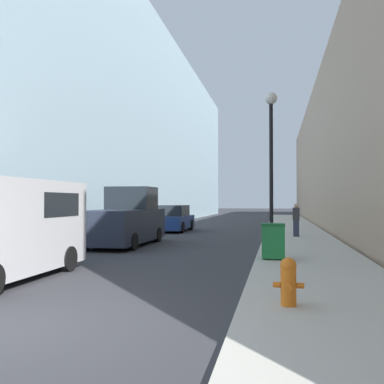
{
  "coord_description": "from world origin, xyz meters",
  "views": [
    {
      "loc": [
        3.9,
        -5.17,
        1.8
      ],
      "look_at": [
        -0.39,
        16.41,
        2.27
      ],
      "focal_mm": 40.0,
      "sensor_mm": 36.0,
      "label": 1
    }
  ],
  "objects": [
    {
      "name": "lamppost",
      "position": [
        3.71,
        9.67,
        3.57
      ],
      "size": [
        0.42,
        0.42,
        5.4
      ],
      "color": "black",
      "rests_on": "sidewalk_right"
    },
    {
      "name": "building_left_glass",
      "position": [
        -10.42,
        26.0,
        7.6
      ],
      "size": [
        12.0,
        60.0,
        15.19
      ],
      "color": "#99B7C6",
      "rests_on": "ground"
    },
    {
      "name": "white_van",
      "position": [
        -2.21,
        3.56,
        1.26
      ],
      "size": [
        1.91,
        4.9,
        2.29
      ],
      "color": "silver",
      "rests_on": "ground"
    },
    {
      "name": "pedestrian_on_sidewalk",
      "position": [
        4.78,
        15.53,
        0.92
      ],
      "size": [
        0.32,
        0.21,
        1.57
      ],
      "color": "#2D3347",
      "rests_on": "sidewalk_right"
    },
    {
      "name": "parked_sedan_near",
      "position": [
        -2.18,
        19.63,
        0.71
      ],
      "size": [
        1.84,
        4.33,
        1.55
      ],
      "color": "navy",
      "rests_on": "ground"
    },
    {
      "name": "pickup_truck",
      "position": [
        -2.21,
        11.53,
        1.0
      ],
      "size": [
        2.1,
        5.3,
        2.4
      ],
      "color": "#232838",
      "rests_on": "ground"
    },
    {
      "name": "trash_bin",
      "position": [
        3.79,
        7.38,
        0.66
      ],
      "size": [
        0.66,
        0.61,
        1.02
      ],
      "color": "#1E7538",
      "rests_on": "sidewalk_right"
    },
    {
      "name": "fire_hydrant",
      "position": [
        4.07,
        1.84,
        0.54
      ],
      "size": [
        0.49,
        0.37,
        0.77
      ],
      "color": "orange",
      "rests_on": "sidewalk_right"
    },
    {
      "name": "sidewalk_right",
      "position": [
        4.89,
        18.0,
        0.07
      ],
      "size": [
        3.22,
        60.0,
        0.13
      ],
      "color": "#B7B2A8",
      "rests_on": "ground"
    }
  ]
}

